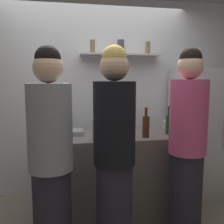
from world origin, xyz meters
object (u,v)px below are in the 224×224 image
water_bottle_plastic (126,128)px  utensil_holder (167,126)px  person_grey_hoodie (51,163)px  refrigerator (198,132)px  person_blonde (114,157)px  wine_bottle_amber_glass (146,126)px  wine_bottle_dark_glass (108,127)px  wine_bottle_pale_glass (96,129)px  wine_bottle_green_glass (169,124)px  baking_pan (67,133)px  person_pink_top (187,147)px

water_bottle_plastic → utensil_holder: bearing=31.4°
person_grey_hoodie → refrigerator: bearing=-91.2°
refrigerator → person_blonde: 1.74m
wine_bottle_amber_glass → wine_bottle_dark_glass: bearing=178.6°
wine_bottle_pale_glass → person_grey_hoodie: size_ratio=0.18×
refrigerator → person_blonde: (-1.35, -1.09, 0.06)m
refrigerator → wine_bottle_green_glass: refrigerator is taller
baking_pan → utensil_holder: size_ratio=1.55×
refrigerator → water_bottle_plastic: (-1.13, -0.61, 0.20)m
baking_pan → person_blonde: person_blonde is taller
baking_pan → wine_bottle_pale_glass: size_ratio=1.09×
person_pink_top → wine_bottle_green_glass: bearing=-111.8°
wine_bottle_green_glass → person_blonde: (-0.74, -0.65, -0.14)m
refrigerator → wine_bottle_dark_glass: bearing=-157.6°
refrigerator → wine_bottle_green_glass: 0.79m
utensil_holder → person_grey_hoodie: (-1.31, -0.86, -0.10)m
wine_bottle_pale_glass → wine_bottle_amber_glass: wine_bottle_amber_glass is taller
wine_bottle_dark_glass → wine_bottle_amber_glass: bearing=-1.4°
person_grey_hoodie → wine_bottle_dark_glass: bearing=-75.4°
baking_pan → wine_bottle_pale_glass: (0.28, -0.34, 0.09)m
wine_bottle_pale_glass → person_grey_hoodie: person_grey_hoodie is taller
refrigerator → wine_bottle_green_glass: bearing=-144.0°
utensil_holder → wine_bottle_pale_glass: wine_bottle_pale_glass is taller
wine_bottle_amber_glass → water_bottle_plastic: size_ratio=1.26×
refrigerator → baking_pan: (-1.72, -0.28, 0.11)m
person_pink_top → utensil_holder: bearing=-116.6°
utensil_holder → wine_bottle_dark_glass: wine_bottle_dark_glass is taller
water_bottle_plastic → person_blonde: 0.55m
refrigerator → baking_pan: refrigerator is taller
water_bottle_plastic → person_pink_top: 0.61m
baking_pan → water_bottle_plastic: bearing=-29.0°
person_blonde → person_pink_top: 0.73m
baking_pan → utensil_holder: 1.18m
wine_bottle_amber_glass → person_blonde: bearing=-129.1°
wine_bottle_amber_glass → baking_pan: bearing=161.7°
baking_pan → person_grey_hoodie: (-0.13, -0.83, -0.06)m
wine_bottle_dark_glass → wine_bottle_green_glass: (0.70, 0.10, -0.01)m
wine_bottle_green_glass → water_bottle_plastic: size_ratio=1.24×
wine_bottle_pale_glass → baking_pan: bearing=129.4°
wine_bottle_pale_glass → person_blonde: (0.10, -0.47, -0.14)m
baking_pan → person_blonde: 0.89m
water_bottle_plastic → baking_pan: bearing=151.0°
water_bottle_plastic → person_blonde: bearing=-114.1°
wine_bottle_amber_glass → water_bottle_plastic: 0.23m
wine_bottle_green_glass → person_pink_top: (-0.03, -0.50, -0.13)m
wine_bottle_green_glass → person_pink_top: person_pink_top is taller
person_blonde → person_pink_top: (0.71, 0.15, 0.01)m
wine_bottle_dark_glass → wine_bottle_green_glass: size_ratio=1.03×
wine_bottle_dark_glass → water_bottle_plastic: 0.20m
wine_bottle_dark_glass → person_pink_top: size_ratio=0.18×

